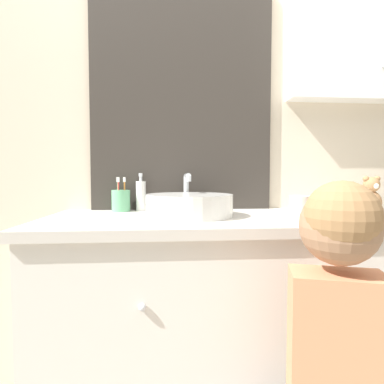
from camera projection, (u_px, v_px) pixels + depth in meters
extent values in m
cube|color=beige|center=(218.00, 127.00, 1.49)|extent=(3.20, 0.06, 2.50)
cube|color=#332D28|center=(182.00, 112.00, 1.43)|extent=(0.86, 0.02, 1.17)
cube|color=#B2C1CC|center=(182.00, 112.00, 1.43)|extent=(0.80, 0.01, 1.11)
cube|color=white|center=(345.00, 38.00, 1.44)|extent=(0.54, 0.10, 0.60)
sphere|color=silver|center=(384.00, 66.00, 1.40)|extent=(0.02, 0.02, 0.02)
cube|color=silver|center=(230.00, 323.00, 1.22)|extent=(1.43, 0.54, 0.81)
cube|color=beige|center=(231.00, 221.00, 1.19)|extent=(1.47, 0.58, 0.03)
sphere|color=silver|center=(142.00, 308.00, 0.90)|extent=(0.02, 0.02, 0.02)
sphere|color=silver|center=(351.00, 300.00, 0.96)|extent=(0.02, 0.02, 0.02)
cylinder|color=silver|center=(189.00, 205.00, 1.19)|extent=(0.35, 0.35, 0.09)
cylinder|color=silver|center=(189.00, 195.00, 1.19)|extent=(0.28, 0.28, 0.01)
cylinder|color=silver|center=(186.00, 193.00, 1.39)|extent=(0.02, 0.02, 0.16)
cylinder|color=silver|center=(187.00, 176.00, 1.31)|extent=(0.02, 0.16, 0.02)
cylinder|color=silver|center=(189.00, 179.00, 1.23)|extent=(0.02, 0.02, 0.02)
sphere|color=white|center=(207.00, 202.00, 1.40)|extent=(0.06, 0.06, 0.06)
cylinder|color=#66B27F|center=(121.00, 201.00, 1.36)|extent=(0.08, 0.08, 0.10)
cylinder|color=orange|center=(125.00, 193.00, 1.36)|extent=(0.01, 0.01, 0.14)
cube|color=white|center=(124.00, 180.00, 1.36)|extent=(0.01, 0.02, 0.02)
cylinder|color=#47B26B|center=(118.00, 193.00, 1.37)|extent=(0.01, 0.01, 0.14)
cube|color=white|center=(118.00, 180.00, 1.37)|extent=(0.01, 0.02, 0.02)
cylinder|color=#D6423D|center=(118.00, 193.00, 1.35)|extent=(0.01, 0.01, 0.14)
cube|color=white|center=(118.00, 180.00, 1.34)|extent=(0.01, 0.02, 0.02)
cylinder|color=white|center=(141.00, 196.00, 1.39)|extent=(0.05, 0.05, 0.14)
cylinder|color=silver|center=(141.00, 179.00, 1.38)|extent=(0.01, 0.01, 0.02)
cube|color=silver|center=(141.00, 175.00, 1.37)|extent=(0.02, 0.02, 0.02)
cube|color=tan|center=(336.00, 355.00, 0.72)|extent=(0.24, 0.18, 0.40)
sphere|color=#997051|center=(339.00, 227.00, 0.70)|extent=(0.18, 0.18, 0.18)
sphere|color=#997047|center=(342.00, 217.00, 0.68)|extent=(0.17, 0.17, 0.17)
cylinder|color=tan|center=(346.00, 276.00, 0.90)|extent=(0.13, 0.30, 0.05)
cylinder|color=#3884DB|center=(334.00, 251.00, 1.04)|extent=(0.02, 0.05, 0.12)
ellipsoid|color=#9E7047|center=(371.00, 202.00, 1.27)|extent=(0.09, 0.07, 0.10)
sphere|color=#9E7047|center=(371.00, 185.00, 1.27)|extent=(0.07, 0.07, 0.07)
sphere|color=#9E7047|center=(366.00, 179.00, 1.27)|extent=(0.03, 0.03, 0.03)
sphere|color=#9E7047|center=(377.00, 179.00, 1.27)|extent=(0.03, 0.03, 0.03)
sphere|color=silver|center=(376.00, 186.00, 1.24)|extent=(0.02, 0.02, 0.02)
cylinder|color=silver|center=(300.00, 210.00, 0.98)|extent=(0.07, 0.07, 0.09)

